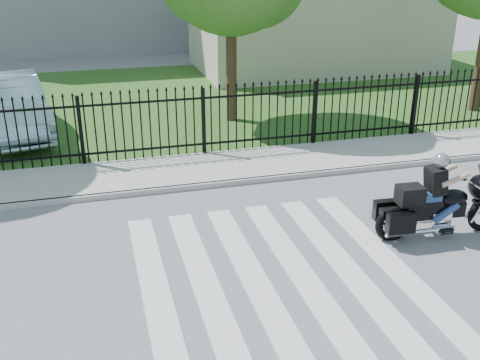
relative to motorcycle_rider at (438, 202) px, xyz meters
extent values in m
plane|color=slate|center=(-3.30, -0.69, -0.69)|extent=(120.00, 120.00, 0.00)
cube|color=#ADAAA3|center=(-3.30, 4.31, -0.63)|extent=(40.00, 2.00, 0.12)
cube|color=#ADAAA3|center=(-3.30, 3.31, -0.63)|extent=(40.00, 0.12, 0.12)
cube|color=#2B551D|center=(-3.30, 11.31, -0.68)|extent=(40.00, 12.00, 0.02)
cube|color=black|center=(-3.30, 5.31, -0.34)|extent=(26.00, 0.04, 0.05)
cube|color=black|center=(-3.30, 5.31, 0.86)|extent=(26.00, 0.04, 0.05)
cylinder|color=#382316|center=(-1.80, 8.31, 1.39)|extent=(0.32, 0.32, 4.16)
cube|color=#BDB39D|center=(3.70, 15.31, 1.06)|extent=(10.00, 6.00, 3.50)
torus|color=black|center=(-0.85, 0.06, -0.37)|extent=(0.70, 0.19, 0.69)
cube|color=black|center=(-0.09, 0.01, -0.16)|extent=(1.25, 0.31, 0.29)
ellipsoid|color=black|center=(0.29, -0.02, 0.06)|extent=(0.61, 0.42, 0.31)
cube|color=black|center=(-0.28, 0.02, 0.02)|extent=(0.64, 0.34, 0.10)
cube|color=silver|center=(0.05, 0.00, -0.32)|extent=(0.40, 0.31, 0.29)
cube|color=black|center=(-0.58, 0.04, 0.19)|extent=(0.48, 0.39, 0.34)
cube|color=navy|center=(-0.16, 0.01, 0.13)|extent=(0.34, 0.31, 0.17)
sphere|color=#94969B|center=(-0.05, 0.00, 0.82)|extent=(0.28, 0.28, 0.28)
imported|color=silver|center=(-8.23, 8.56, 0.16)|extent=(2.74, 5.26, 1.65)
camera|label=1|loc=(-5.97, -8.09, 4.35)|focal=42.00mm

